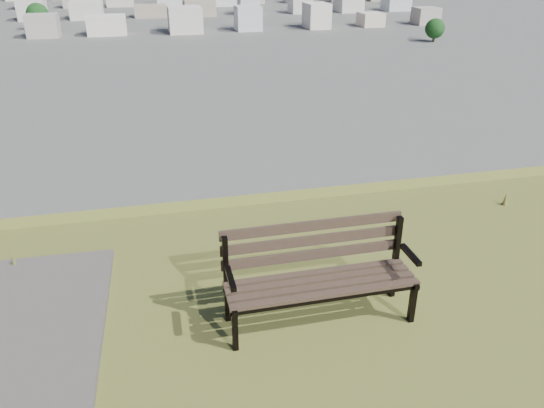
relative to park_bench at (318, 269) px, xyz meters
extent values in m
cube|color=#413125|center=(0.00, -0.28, -0.09)|extent=(1.78, 0.09, 0.03)
cube|color=#413125|center=(0.00, -0.16, -0.09)|extent=(1.78, 0.09, 0.03)
cube|color=#413125|center=(0.00, -0.04, -0.09)|extent=(1.78, 0.09, 0.03)
cube|color=#413125|center=(0.00, 0.08, -0.09)|extent=(1.78, 0.09, 0.03)
cube|color=#413125|center=(0.00, 0.15, 0.07)|extent=(1.78, 0.04, 0.10)
cube|color=#413125|center=(0.00, 0.18, 0.21)|extent=(1.78, 0.04, 0.10)
cube|color=#413125|center=(0.00, 0.20, 0.35)|extent=(1.78, 0.04, 0.10)
cube|color=black|center=(-0.85, -0.30, -0.31)|extent=(0.05, 0.06, 0.43)
cube|color=black|center=(-0.85, 0.12, -0.07)|extent=(0.05, 0.06, 0.91)
cube|color=black|center=(-0.85, -0.11, -0.12)|extent=(0.05, 0.49, 0.05)
cube|color=black|center=(-0.85, -0.16, 0.13)|extent=(0.05, 0.36, 0.04)
cube|color=black|center=(0.85, -0.30, -0.31)|extent=(0.05, 0.06, 0.43)
cube|color=black|center=(0.85, 0.13, -0.07)|extent=(0.05, 0.06, 0.91)
cube|color=black|center=(0.85, -0.10, -0.12)|extent=(0.05, 0.49, 0.05)
cube|color=black|center=(0.85, -0.15, 0.13)|extent=(0.05, 0.36, 0.04)
cube|color=black|center=(0.00, -0.29, -0.13)|extent=(1.78, 0.05, 0.04)
cube|color=black|center=(0.00, 0.09, -0.13)|extent=(1.78, 0.05, 0.04)
cone|color=brown|center=(-3.02, 1.53, -0.43)|extent=(0.08, 0.08, 0.19)
cone|color=brown|center=(3.28, 1.73, -0.43)|extent=(0.08, 0.08, 0.18)
cube|color=silver|center=(32.16, 295.54, -22.83)|extent=(50.45, 25.85, 5.38)
cube|color=#A1968A|center=(-35.12, 198.53, -22.02)|extent=(11.00, 11.00, 7.00)
cube|color=beige|center=(-11.12, 198.53, -22.02)|extent=(11.00, 11.00, 7.00)
cube|color=#BCBDC2|center=(12.88, 198.53, -22.02)|extent=(11.00, 11.00, 7.00)
cube|color=beige|center=(36.88, 198.53, -22.02)|extent=(11.00, 11.00, 7.00)
cube|color=gray|center=(60.88, 198.53, -22.02)|extent=(11.00, 11.00, 7.00)
cube|color=#BEB4A7|center=(84.88, 198.53, -22.02)|extent=(11.00, 11.00, 7.00)
cube|color=beige|center=(108.88, 198.53, -22.02)|extent=(11.00, 11.00, 7.00)
cube|color=#BCBDC2|center=(-47.12, 248.53, -22.02)|extent=(11.00, 11.00, 7.00)
cube|color=beige|center=(-23.12, 248.53, -22.02)|extent=(11.00, 11.00, 7.00)
cube|color=gray|center=(0.88, 248.53, -22.02)|extent=(11.00, 11.00, 7.00)
cube|color=#BEB4A7|center=(24.88, 248.53, -22.02)|extent=(11.00, 11.00, 7.00)
cube|color=beige|center=(48.88, 248.53, -22.02)|extent=(11.00, 11.00, 7.00)
cube|color=beige|center=(72.88, 248.53, -22.02)|extent=(11.00, 11.00, 7.00)
cube|color=#A1968A|center=(96.88, 248.53, -22.02)|extent=(11.00, 11.00, 7.00)
cube|color=beige|center=(120.88, 248.53, -22.02)|extent=(11.00, 11.00, 7.00)
cube|color=#BEB4A7|center=(-59.12, 298.53, -22.02)|extent=(11.00, 11.00, 7.00)
cube|color=beige|center=(-35.12, 298.53, -22.02)|extent=(11.00, 11.00, 7.00)
cylinder|color=#312718|center=(90.88, 158.53, -24.47)|extent=(0.80, 0.80, 2.10)
sphere|color=black|center=(90.88, 158.53, -21.32)|extent=(6.30, 6.30, 6.30)
cylinder|color=#312718|center=(-39.12, 218.53, -24.17)|extent=(0.80, 0.80, 2.70)
sphere|color=black|center=(-39.12, 218.53, -20.12)|extent=(8.10, 8.10, 8.10)
cylinder|color=#312718|center=(130.88, 278.53, -24.55)|extent=(0.80, 0.80, 1.95)
cylinder|color=#312718|center=(40.88, 298.53, -24.47)|extent=(0.80, 0.80, 2.10)
camera|label=1|loc=(-1.37, -3.97, 2.71)|focal=35.00mm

